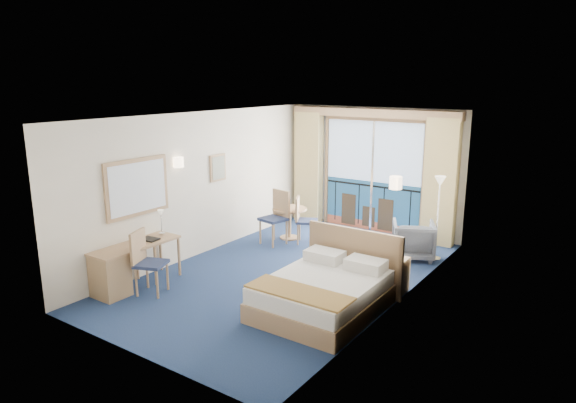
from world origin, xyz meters
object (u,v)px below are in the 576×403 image
object	(u,v)px
armchair	(413,240)
table_chair_b	(277,214)
nightstand	(392,275)
desk	(116,270)
desk_chair	(146,258)
round_table	(289,216)
floor_lamp	(439,197)
table_chair_a	(303,217)
bed	(325,292)

from	to	relation	value
armchair	table_chair_b	bearing A→B (deg)	-10.45
nightstand	armchair	xyz separation A→B (m)	(-0.32, 1.69, 0.07)
nightstand	desk	bearing A→B (deg)	-144.24
nightstand	armchair	distance (m)	1.72
desk_chair	round_table	xyz separation A→B (m)	(0.24, 3.60, -0.07)
floor_lamp	table_chair_b	bearing A→B (deg)	-163.81
round_table	desk	bearing A→B (deg)	-98.62
floor_lamp	table_chair_a	xyz separation A→B (m)	(-2.57, -0.57, -0.65)
table_chair_a	desk_chair	bearing A→B (deg)	142.61
armchair	round_table	xyz separation A→B (m)	(-2.59, -0.31, 0.14)
nightstand	desk	distance (m)	4.32
nightstand	armchair	size ratio (longest dim) A/B	0.72
nightstand	desk_chair	size ratio (longest dim) A/B	0.55
bed	desk_chair	xyz separation A→B (m)	(-2.61, -1.03, 0.28)
armchair	floor_lamp	xyz separation A→B (m)	(0.38, 0.15, 0.85)
table_chair_b	bed	bearing A→B (deg)	-30.80
nightstand	armchair	bearing A→B (deg)	100.58
armchair	floor_lamp	bearing A→B (deg)	176.42
nightstand	round_table	world-z (taller)	round_table
round_table	table_chair_b	world-z (taller)	table_chair_b
desk_chair	round_table	bearing A→B (deg)	-25.49
desk	bed	bearing A→B (deg)	24.10
armchair	table_chair_a	size ratio (longest dim) A/B	0.80
armchair	desk	xyz separation A→B (m)	(-3.18, -4.21, 0.04)
bed	armchair	xyz separation A→B (m)	(0.21, 2.88, 0.06)
bed	floor_lamp	world-z (taller)	floor_lamp
desk	table_chair_a	size ratio (longest dim) A/B	1.56
desk	round_table	xyz separation A→B (m)	(0.59, 3.90, 0.10)
armchair	table_chair_b	world-z (taller)	table_chair_b
floor_lamp	round_table	world-z (taller)	floor_lamp
armchair	round_table	size ratio (longest dim) A/B	1.06
floor_lamp	nightstand	bearing A→B (deg)	-91.95
desk_chair	table_chair_a	world-z (taller)	desk_chair
nightstand	table_chair_b	size ratio (longest dim) A/B	0.51
round_table	armchair	bearing A→B (deg)	6.85
table_chair_a	table_chair_b	size ratio (longest dim) A/B	0.88
desk_chair	table_chair_a	distance (m)	3.56
desk	desk_chair	distance (m)	0.50
floor_lamp	desk	size ratio (longest dim) A/B	1.05
floor_lamp	table_chair_b	size ratio (longest dim) A/B	1.45
nightstand	desk_chair	distance (m)	3.86
round_table	bed	bearing A→B (deg)	-47.23
nightstand	bed	bearing A→B (deg)	-113.98
floor_lamp	desk_chair	world-z (taller)	floor_lamp
bed	table_chair_b	size ratio (longest dim) A/B	1.78
desk_chair	round_table	size ratio (longest dim) A/B	1.39
floor_lamp	round_table	distance (m)	3.09
desk	desk_chair	size ratio (longest dim) A/B	1.49
desk_chair	table_chair_b	xyz separation A→B (m)	(0.20, 3.20, 0.04)
armchair	table_chair_a	world-z (taller)	table_chair_a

